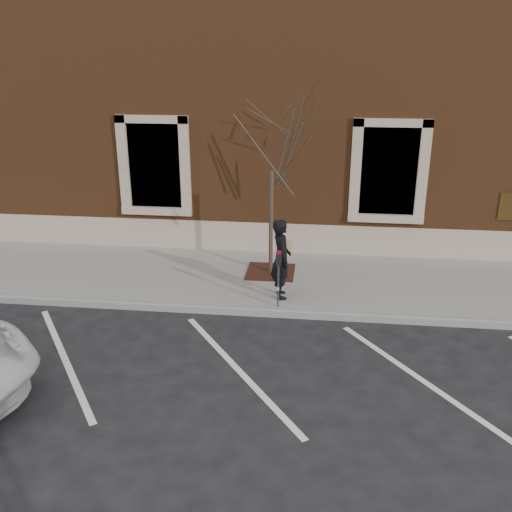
# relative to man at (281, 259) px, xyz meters

# --- Properties ---
(ground) EXTENTS (120.00, 120.00, 0.00)m
(ground) POSITION_rel_man_xyz_m (-0.54, -0.66, -1.04)
(ground) COLOR #28282B
(ground) RESTS_ON ground
(sidewalk_near) EXTENTS (40.00, 3.50, 0.15)m
(sidewalk_near) POSITION_rel_man_xyz_m (-0.54, 1.09, -0.96)
(sidewalk_near) COLOR gray
(sidewalk_near) RESTS_ON ground
(curb_near) EXTENTS (40.00, 0.12, 0.15)m
(curb_near) POSITION_rel_man_xyz_m (-0.54, -0.71, -0.96)
(curb_near) COLOR #9E9E99
(curb_near) RESTS_ON ground
(parking_stripes) EXTENTS (28.00, 4.40, 0.01)m
(parking_stripes) POSITION_rel_man_xyz_m (-0.54, -2.86, -1.03)
(parking_stripes) COLOR silver
(parking_stripes) RESTS_ON ground
(building_civic) EXTENTS (40.00, 8.62, 8.00)m
(building_civic) POSITION_rel_man_xyz_m (-0.54, 7.08, 2.96)
(building_civic) COLOR brown
(building_civic) RESTS_ON ground
(man) EXTENTS (0.56, 0.73, 1.77)m
(man) POSITION_rel_man_xyz_m (0.00, 0.00, 0.00)
(man) COLOR black
(man) RESTS_ON sidewalk_near
(parking_meter) EXTENTS (0.11, 0.09, 1.26)m
(parking_meter) POSITION_rel_man_xyz_m (-0.02, -0.54, -0.01)
(parking_meter) COLOR #595B60
(parking_meter) RESTS_ON sidewalk_near
(tree_grate) EXTENTS (1.16, 1.16, 0.03)m
(tree_grate) POSITION_rel_man_xyz_m (-0.35, 1.37, -0.87)
(tree_grate) COLOR #3B1C13
(tree_grate) RESTS_ON sidewalk_near
(sapling) EXTENTS (2.72, 2.72, 4.53)m
(sapling) POSITION_rel_man_xyz_m (-0.35, 1.37, 2.28)
(sapling) COLOR #423528
(sapling) RESTS_ON sidewalk_near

